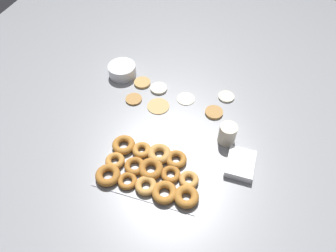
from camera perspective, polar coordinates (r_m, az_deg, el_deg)
name	(u,v)px	position (r m, az deg, el deg)	size (l,w,h in m)	color
ground_plane	(174,113)	(1.58, 1.22, 2.42)	(3.00, 3.00, 0.00)	gray
pancake_0	(214,112)	(1.59, 8.75, 2.60)	(0.09, 0.09, 0.01)	#B27F42
pancake_1	(142,83)	(1.74, -4.93, 8.23)	(0.09, 0.09, 0.01)	tan
pancake_2	(226,97)	(1.69, 11.03, 5.51)	(0.09, 0.09, 0.01)	beige
pancake_3	(134,99)	(1.65, -6.55, 5.11)	(0.09, 0.09, 0.01)	#B27F42
pancake_4	(159,88)	(1.70, -1.78, 7.19)	(0.09, 0.09, 0.01)	silver
pancake_5	(186,99)	(1.65, 3.42, 5.25)	(0.10, 0.10, 0.01)	silver
pancake_6	(158,106)	(1.61, -1.87, 3.86)	(0.12, 0.12, 0.01)	tan
donut_tray	(150,170)	(1.35, -3.53, -8.41)	(0.47, 0.29, 0.04)	#93969B
batter_bowl	(122,70)	(1.80, -8.71, 10.46)	(0.16, 0.16, 0.07)	white
container_stack	(240,164)	(1.41, 13.61, -7.00)	(0.12, 0.16, 0.04)	white
paper_cup	(227,134)	(1.45, 11.25, -1.46)	(0.08, 0.08, 0.10)	beige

